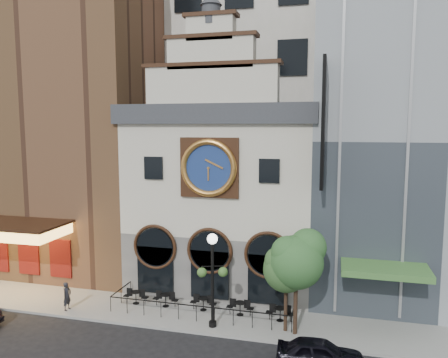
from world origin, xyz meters
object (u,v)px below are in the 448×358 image
bistro_0 (136,296)px  bistro_3 (240,307)px  pedestrian (67,296)px  bistro_4 (280,313)px  bistro_2 (203,303)px  bistro_1 (166,299)px  tree_left (297,258)px  tree_right (287,265)px  lamppost (212,270)px  car_right (320,354)px

bistro_0 → bistro_3: (6.56, -0.00, 0.00)m
bistro_0 → pedestrian: bearing=-152.3°
bistro_4 → bistro_2: bearing=176.4°
bistro_0 → pedestrian: size_ratio=0.94×
bistro_1 → bistro_2: (2.37, 0.04, 0.00)m
pedestrian → tree_left: tree_left is taller
bistro_0 → bistro_4: size_ratio=1.00×
bistro_1 → pedestrian: size_ratio=0.94×
bistro_1 → tree_right: tree_right is taller
bistro_3 → tree_left: tree_left is taller
lamppost → tree_right: (3.94, 0.54, 0.39)m
car_right → pedestrian: (-14.78, 2.42, 0.32)m
bistro_0 → tree_left: bearing=-8.5°
car_right → tree_right: size_ratio=0.81×
pedestrian → lamppost: bearing=-84.9°
bistro_1 → pedestrian: 5.82m
car_right → tree_right: (-1.88, 3.02, 3.06)m
bistro_1 → bistro_4: bearing=-2.1°
bistro_4 → pedestrian: pedestrian is taller
bistro_2 → bistro_3: bearing=-2.8°
bistro_2 → bistro_4: same height
bistro_3 → pedestrian: 10.28m
pedestrian → lamppost: (8.97, 0.06, 2.36)m
bistro_1 → tree_left: 8.90m
tree_right → bistro_4: bearing=113.3°
bistro_3 → bistro_4: same height
bistro_1 → pedestrian: pedestrian is taller
bistro_2 → lamppost: size_ratio=0.31×
bistro_3 → pedestrian: size_ratio=0.94×
bistro_2 → pedestrian: pedestrian is taller
bistro_1 → bistro_3: (4.63, -0.07, 0.00)m
bistro_2 → tree_right: 6.10m
pedestrian → bistro_2: bearing=-71.3°
bistro_3 → lamppost: 3.47m
bistro_1 → car_right: car_right is taller
bistro_1 → bistro_3: same height
bistro_1 → tree_left: size_ratio=0.28×
bistro_3 → bistro_4: size_ratio=1.00×
car_right → lamppost: bearing=62.9°
lamppost → bistro_4: bearing=6.7°
bistro_2 → car_right: car_right is taller
car_right → pedestrian: size_ratio=2.36×
car_right → pedestrian: pedestrian is taller
bistro_3 → car_right: bearing=-42.4°
lamppost → bistro_0: bearing=143.5°
bistro_3 → lamppost: lamppost is taller
bistro_2 → tree_right: (5.05, -1.36, 3.13)m
bistro_0 → bistro_1: 1.93m
tree_left → lamppost: bearing=-175.9°
car_right → tree_left: size_ratio=0.71×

